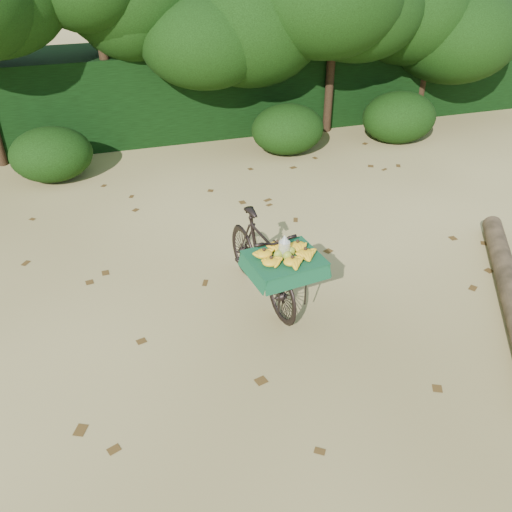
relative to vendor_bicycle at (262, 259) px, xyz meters
name	(u,v)px	position (x,y,z in m)	size (l,w,h in m)	color
ground	(291,281)	(0.48, 0.21, -0.57)	(80.00, 80.00, 0.00)	#D3BA71
vendor_bicycle	(262,259)	(0.00, 0.00, 0.00)	(0.90, 1.93, 1.12)	black
fallen_log	(512,297)	(2.90, -1.12, -0.43)	(0.28, 0.28, 3.84)	brown
hedge_backdrop	(192,89)	(0.48, 6.51, 0.33)	(26.00, 1.80, 1.80)	black
tree_row	(164,45)	(-0.17, 5.71, 1.43)	(14.50, 2.00, 4.00)	black
bush_clumps	(240,137)	(0.98, 4.51, -0.12)	(8.80, 1.70, 0.90)	black
leaf_litter	(275,256)	(0.48, 0.86, -0.57)	(7.00, 7.30, 0.01)	#4D3314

